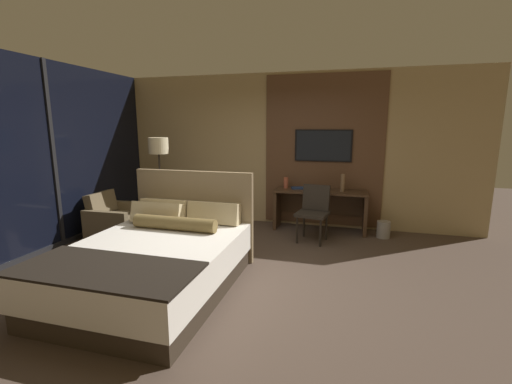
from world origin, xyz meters
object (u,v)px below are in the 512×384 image
Objects in this scene: bed at (156,260)px; book at (298,188)px; vase_short at (286,183)px; floor_lamp at (159,153)px; waste_bin at (383,229)px; desk at (320,203)px; desk_chair at (314,208)px; armchair_by_window at (118,223)px; tv at (323,146)px; vase_tall at (343,183)px.

bed reaches higher than book.
vase_short is 0.24m from book.
floor_lamp reaches higher than waste_bin.
book is (-0.41, 0.02, 0.25)m from desk.
desk_chair reaches higher than desk.
armchair_by_window is 1.37m from floor_lamp.
desk_chair reaches higher than armchair_by_window.
floor_lamp reaches higher than bed.
desk_chair is 0.91m from vase_short.
tv reaches higher than waste_bin.
tv reaches higher than desk.
bed is at bearing -135.55° from waste_bin.
tv is (0.00, 0.21, 1.01)m from desk.
desk reaches higher than waste_bin.
bed is 3.44m from vase_tall.
armchair_by_window is 3.86m from vase_tall.
vase_tall is (0.42, 0.56, 0.34)m from desk_chair.
vase_tall is (3.56, 1.35, 0.62)m from armchair_by_window.
desk is 3.49m from armchair_by_window.
vase_tall is 1.08× the size of waste_bin.
armchair_by_window is at bearing -156.50° from desk.
armchair_by_window is 4.16× the size of vase_short.
tv is 0.88m from book.
waste_bin is at bearing 8.11° from floor_lamp.
book reaches higher than waste_bin.
waste_bin is (1.08, -0.38, -1.36)m from tv.
bed is at bearing -112.90° from book.
armchair_by_window reaches higher than desk.
waste_bin is (1.12, 0.43, -0.40)m from desk_chair.
vase_tall is at bearing 63.35° from desk_chair.
tv reaches higher than desk_chair.
desk_chair is (1.56, 2.20, 0.20)m from bed.
desk_chair is 3.00× the size of vase_tall.
tv is at bearing 18.53° from floor_lamp.
desk_chair is 0.75m from book.
book is at bearing 176.69° from desk.
bed is at bearing -125.61° from vase_tall.
vase_short is (-1.01, 0.07, -0.05)m from vase_tall.
desk is at bearing 60.18° from bed.
armchair_by_window is 4.44m from waste_bin.
desk is 2.98m from floor_lamp.
waste_bin is at bearing 44.45° from bed.
desk is at bearing 171.20° from waste_bin.
floor_lamp is 4.07m from waste_bin.
vase_tall is at bearing -4.37° from book.
desk_chair is at bearing -93.26° from tv.
vase_short is (-0.59, 0.64, 0.28)m from desk_chair.
book is (-0.41, -0.19, -0.76)m from tv.
book is 1.62m from waste_bin.
floor_lamp is 6.36× the size of book.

